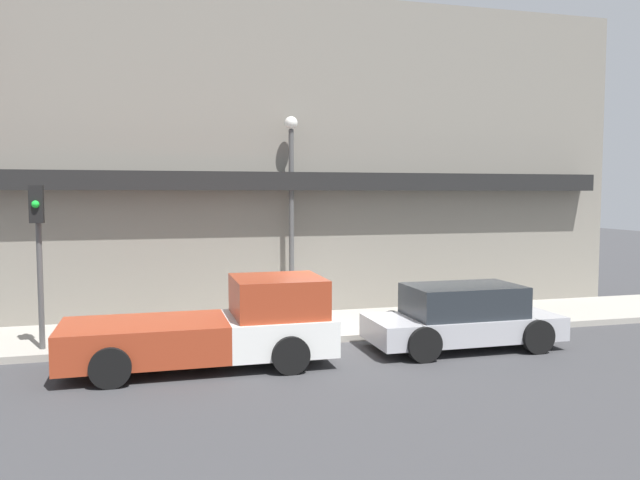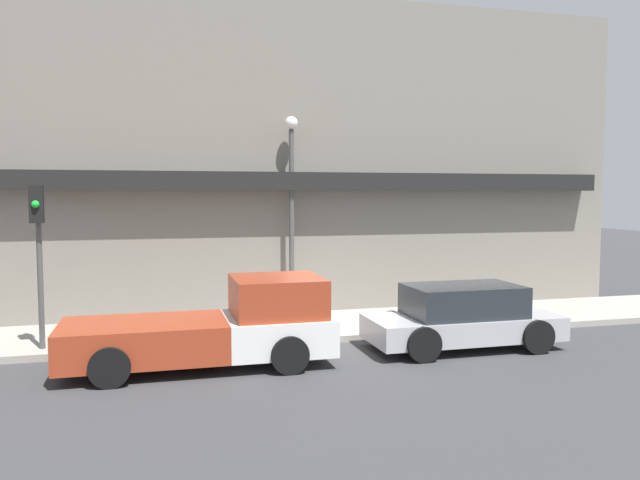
# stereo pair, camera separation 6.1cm
# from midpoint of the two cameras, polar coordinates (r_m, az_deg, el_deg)

# --- Properties ---
(ground_plane) EXTENTS (80.00, 80.00, 0.00)m
(ground_plane) POSITION_cam_midpoint_polar(r_m,az_deg,el_deg) (14.98, 1.43, -9.39)
(ground_plane) COLOR #38383A
(sidewalk) EXTENTS (36.00, 3.20, 0.16)m
(sidewalk) POSITION_cam_midpoint_polar(r_m,az_deg,el_deg) (16.46, -0.17, -7.85)
(sidewalk) COLOR #9E998E
(sidewalk) RESTS_ON ground
(building) EXTENTS (19.80, 3.80, 9.94)m
(building) POSITION_cam_midpoint_polar(r_m,az_deg,el_deg) (19.10, -2.63, 7.28)
(building) COLOR gray
(building) RESTS_ON ground
(pickup_truck) EXTENTS (5.42, 2.20, 1.79)m
(pickup_truck) POSITION_cam_midpoint_polar(r_m,az_deg,el_deg) (13.08, -9.36, -7.89)
(pickup_truck) COLOR white
(pickup_truck) RESTS_ON ground
(parked_car) EXTENTS (4.40, 1.98, 1.46)m
(parked_car) POSITION_cam_midpoint_polar(r_m,az_deg,el_deg) (14.71, 12.82, -6.89)
(parked_car) COLOR #ADADB2
(parked_car) RESTS_ON ground
(fire_hydrant) EXTENTS (0.21, 0.21, 0.61)m
(fire_hydrant) POSITION_cam_midpoint_polar(r_m,az_deg,el_deg) (15.01, -3.18, -7.55)
(fire_hydrant) COLOR #196633
(fire_hydrant) RESTS_ON sidewalk
(street_lamp) EXTENTS (0.36, 0.36, 5.47)m
(street_lamp) POSITION_cam_midpoint_polar(r_m,az_deg,el_deg) (17.13, -2.74, 4.43)
(street_lamp) COLOR #4C4C4C
(street_lamp) RESTS_ON sidewalk
(traffic_light) EXTENTS (0.28, 0.42, 3.55)m
(traffic_light) POSITION_cam_midpoint_polar(r_m,az_deg,el_deg) (14.63, -24.48, 0.25)
(traffic_light) COLOR #4C4C4C
(traffic_light) RESTS_ON sidewalk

